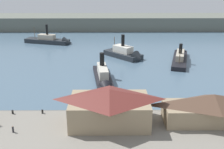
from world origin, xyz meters
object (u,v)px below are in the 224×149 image
object	(u,v)px
ferry_shed_west_terminal	(110,106)
ferry_approaching_west	(180,57)
pedestrian_at_waters_edge	(13,129)
ferry_outer_harbor	(127,54)
ferry_departing_north	(52,41)
ferry_shed_central_terminal	(213,108)
mooring_post_east	(13,112)
mooring_post_center_west	(42,112)
ferry_moored_east	(103,78)

from	to	relation	value
ferry_shed_west_terminal	ferry_approaching_west	xyz separation A→B (m)	(27.77, 51.34, -3.93)
pedestrian_at_waters_edge	ferry_outer_harbor	size ratio (longest dim) A/B	0.09
ferry_approaching_west	ferry_outer_harbor	world-z (taller)	ferry_outer_harbor
pedestrian_at_waters_edge	ferry_outer_harbor	bearing A→B (deg)	65.30
ferry_approaching_west	ferry_departing_north	xyz separation A→B (m)	(-55.70, 28.18, 0.14)
ferry_departing_north	ferry_shed_west_terminal	bearing A→B (deg)	-70.65
ferry_shed_central_terminal	ferry_approaching_west	xyz separation A→B (m)	(5.55, 51.03, -3.26)
mooring_post_east	ferry_outer_harbor	xyz separation A→B (m)	(29.26, 49.58, -0.05)
mooring_post_center_west	ferry_approaching_west	world-z (taller)	ferry_approaching_west
ferry_shed_central_terminal	mooring_post_center_west	size ratio (longest dim) A/B	23.60
ferry_shed_west_terminal	ferry_moored_east	size ratio (longest dim) A/B	0.75
mooring_post_east	ferry_approaching_west	distance (m)	68.75
pedestrian_at_waters_edge	ferry_departing_north	world-z (taller)	ferry_departing_north
ferry_shed_central_terminal	mooring_post_east	size ratio (longest dim) A/B	23.60
ferry_shed_central_terminal	mooring_post_center_west	xyz separation A→B (m)	(-37.78, 4.19, -2.86)
mooring_post_east	ferry_moored_east	distance (m)	30.99
ferry_shed_west_terminal	mooring_post_center_west	xyz separation A→B (m)	(-15.56, 4.50, -3.52)
pedestrian_at_waters_edge	mooring_post_east	size ratio (longest dim) A/B	1.68
ferry_shed_central_terminal	pedestrian_at_waters_edge	world-z (taller)	ferry_shed_central_terminal
mooring_post_east	ferry_approaching_west	world-z (taller)	ferry_approaching_west
ferry_shed_west_terminal	ferry_moored_east	bearing A→B (deg)	93.92
ferry_shed_west_terminal	pedestrian_at_waters_edge	size ratio (longest dim) A/B	11.31
mooring_post_center_west	ferry_outer_harbor	size ratio (longest dim) A/B	0.05
mooring_post_east	ferry_moored_east	world-z (taller)	ferry_moored_east
ferry_outer_harbor	pedestrian_at_waters_edge	bearing A→B (deg)	-114.70
mooring_post_center_west	ferry_outer_harbor	bearing A→B (deg)	65.61
ferry_outer_harbor	mooring_post_east	bearing A→B (deg)	-120.55
ferry_moored_east	ferry_outer_harbor	bearing A→B (deg)	71.67
ferry_shed_west_terminal	mooring_post_center_west	distance (m)	16.58
ferry_moored_east	ferry_approaching_west	bearing A→B (deg)	38.70
ferry_shed_west_terminal	ferry_shed_central_terminal	bearing A→B (deg)	0.82
pedestrian_at_waters_edge	ferry_shed_west_terminal	bearing A→B (deg)	10.65
mooring_post_east	ferry_departing_north	size ratio (longest dim) A/B	0.04
ferry_outer_harbor	ferry_departing_north	xyz separation A→B (m)	(-34.77, 25.59, -0.22)
mooring_post_east	ferry_outer_harbor	bearing A→B (deg)	59.45
pedestrian_at_waters_edge	ferry_approaching_west	xyz separation A→B (m)	(47.44, 55.04, -0.64)
mooring_post_center_west	ferry_moored_east	distance (m)	26.82
ferry_departing_north	mooring_post_center_west	bearing A→B (deg)	-80.64
mooring_post_center_west	ferry_moored_east	bearing A→B (deg)	59.35
ferry_approaching_west	ferry_shed_central_terminal	bearing A→B (deg)	-96.21
ferry_moored_east	ferry_outer_harbor	world-z (taller)	ferry_outer_harbor
ferry_shed_west_terminal	ferry_approaching_west	bearing A→B (deg)	61.59
mooring_post_east	ferry_moored_east	bearing A→B (deg)	48.53
ferry_moored_east	ferry_outer_harbor	distance (m)	27.77
ferry_shed_central_terminal	ferry_departing_north	xyz separation A→B (m)	(-50.15, 79.21, -3.12)
mooring_post_center_west	mooring_post_east	bearing A→B (deg)	-178.77
mooring_post_east	ferry_shed_central_terminal	bearing A→B (deg)	-5.17
ferry_shed_central_terminal	mooring_post_east	world-z (taller)	ferry_shed_central_terminal
ferry_shed_central_terminal	ferry_approaching_west	world-z (taller)	ferry_shed_central_terminal
ferry_shed_west_terminal	mooring_post_east	world-z (taller)	ferry_shed_west_terminal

